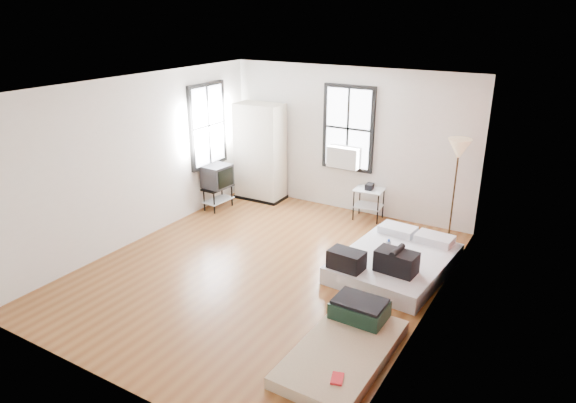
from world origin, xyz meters
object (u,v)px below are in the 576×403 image
Objects in this scene: mattress_main at (394,261)px; floor_lamp at (459,154)px; side_table at (369,195)px; wardrobe at (260,152)px; mattress_bare at (347,341)px; tv_stand at (217,178)px.

floor_lamp is (0.41, 1.70, 1.35)m from mattress_main.
wardrobe is at bearing -178.34° from side_table.
mattress_bare is 4.14m from side_table.
wardrobe reaches higher than tv_stand.
mattress_bare is 2.03× the size of tv_stand.
mattress_bare is 5.08m from tv_stand.
mattress_main is 1.15× the size of mattress_bare.
side_table is at bearing 109.94° from mattress_bare.
mattress_bare is 2.58× the size of side_table.
mattress_bare is at bearing -46.94° from wardrobe.
wardrobe is at bearing 158.93° from mattress_main.
wardrobe is 2.83× the size of side_table.
tv_stand is at bearing -160.10° from side_table.
mattress_bare is at bearing -71.07° from side_table.
tv_stand is at bearing 146.14° from mattress_bare.
wardrobe is 4.00m from floor_lamp.
tv_stand is (-2.81, -1.02, 0.16)m from side_table.
wardrobe reaches higher than floor_lamp.
mattress_bare is at bearing -80.58° from mattress_main.
floor_lamp is at bearing -1.31° from wardrobe.
tv_stand is at bearing -113.98° from wardrobe.
wardrobe is at bearing 71.21° from tv_stand.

